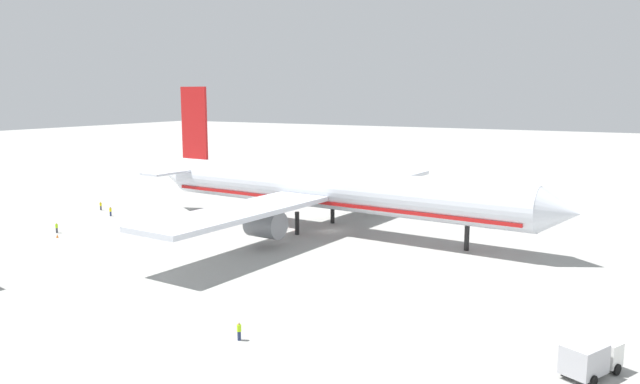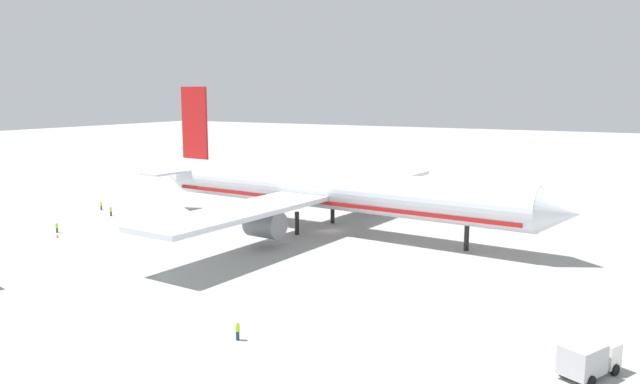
# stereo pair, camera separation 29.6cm
# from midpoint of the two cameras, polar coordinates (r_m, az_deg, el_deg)

# --- Properties ---
(ground_plane) EXTENTS (600.00, 600.00, 0.00)m
(ground_plane) POSITION_cam_midpoint_polar(r_m,az_deg,el_deg) (97.96, 1.05, -3.65)
(ground_plane) COLOR #9E9E99
(airliner) EXTENTS (75.38, 70.30, 23.00)m
(airliner) POSITION_cam_midpoint_polar(r_m,az_deg,el_deg) (97.33, 0.36, 0.20)
(airliner) COLOR silver
(airliner) RESTS_ON ground
(service_truck_4) EXTENTS (4.38, 5.78, 2.72)m
(service_truck_4) POSITION_cam_midpoint_polar(r_m,az_deg,el_deg) (53.28, 23.76, -13.94)
(service_truck_4) COLOR white
(service_truck_4) RESTS_ON ground
(ground_worker_0) EXTENTS (0.57, 0.57, 1.63)m
(ground_worker_0) POSITION_cam_midpoint_polar(r_m,az_deg,el_deg) (122.44, -19.86, -1.22)
(ground_worker_0) COLOR #3F3F47
(ground_worker_0) RESTS_ON ground
(ground_worker_1) EXTENTS (0.46, 0.46, 1.67)m
(ground_worker_1) POSITION_cam_midpoint_polar(r_m,az_deg,el_deg) (115.92, -19.04, -1.72)
(ground_worker_1) COLOR navy
(ground_worker_1) RESTS_ON ground
(ground_worker_3) EXTENTS (0.57, 0.57, 1.67)m
(ground_worker_3) POSITION_cam_midpoint_polar(r_m,az_deg,el_deg) (56.12, -7.71, -12.74)
(ground_worker_3) COLOR navy
(ground_worker_3) RESTS_ON ground
(ground_worker_4) EXTENTS (0.55, 0.55, 1.64)m
(ground_worker_4) POSITION_cam_midpoint_polar(r_m,az_deg,el_deg) (105.04, -23.45, -3.08)
(ground_worker_4) COLOR #3F3F47
(ground_worker_4) RESTS_ON ground
(traffic_cone_0) EXTENTS (0.36, 0.36, 0.55)m
(traffic_cone_0) POSITION_cam_midpoint_polar(r_m,az_deg,el_deg) (133.11, 10.63, -0.28)
(traffic_cone_0) COLOR orange
(traffic_cone_0) RESTS_ON ground
(traffic_cone_1) EXTENTS (0.36, 0.36, 0.55)m
(traffic_cone_1) POSITION_cam_midpoint_polar(r_m,az_deg,el_deg) (101.66, -23.40, -3.79)
(traffic_cone_1) COLOR orange
(traffic_cone_1) RESTS_ON ground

